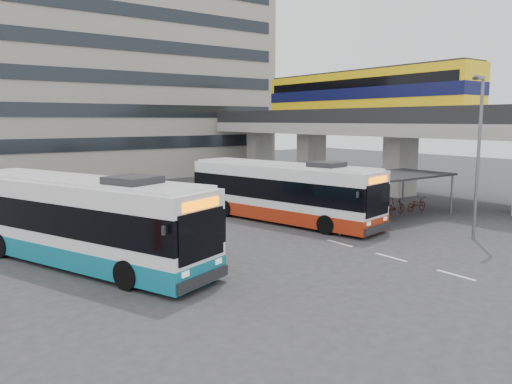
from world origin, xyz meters
TOP-DOWN VIEW (x-y plane):
  - ground at (0.00, 0.00)m, footprint 120.00×120.00m
  - viaduct at (17.00, 12.12)m, footprint 8.00×32.00m
  - bike_shelter at (8.50, 3.00)m, footprint 10.00×4.00m
  - office_block at (6.00, 36.00)m, footprint 30.00×15.00m
  - road_markings at (2.50, -3.00)m, footprint 0.15×7.60m
  - bus_main at (3.65, 5.74)m, footprint 5.14×12.30m
  - bus_teal at (-8.32, 3.86)m, footprint 7.12×12.72m
  - pedestrian at (-5.54, 2.12)m, footprint 0.66×0.71m
  - lamp_post at (8.25, -3.24)m, footprint 1.35×0.46m

SIDE VIEW (x-z plane):
  - ground at x=0.00m, z-range 0.00..0.00m
  - road_markings at x=2.50m, z-range 0.00..0.01m
  - pedestrian at x=-5.54m, z-range 0.00..1.64m
  - bike_shelter at x=8.50m, z-range 0.25..2.79m
  - bus_main at x=3.65m, z-range -0.13..3.43m
  - bus_teal at x=-8.32m, z-range -0.13..3.59m
  - lamp_post at x=8.25m, z-range 0.54..8.30m
  - viaduct at x=17.00m, z-range 1.39..11.07m
  - office_block at x=6.00m, z-range 0.00..25.00m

